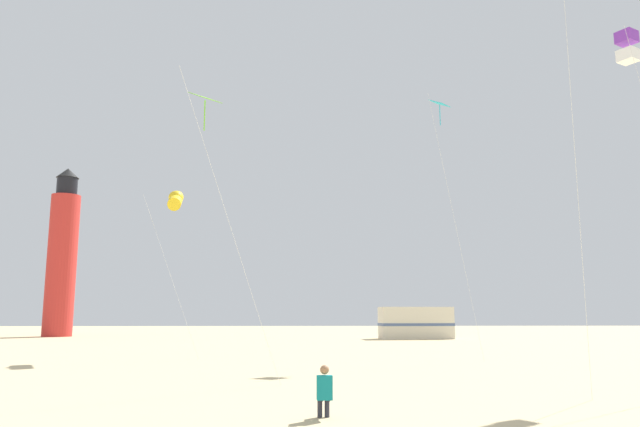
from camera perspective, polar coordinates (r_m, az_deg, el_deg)
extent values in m
cube|color=#147F84|center=(13.66, 0.44, -16.17)|extent=(0.35, 0.23, 0.52)
sphere|color=#9E704C|center=(13.62, 0.43, -14.58)|extent=(0.20, 0.20, 0.20)
cylinder|color=#2D2D38|center=(13.88, 0.72, -17.06)|extent=(0.14, 0.36, 0.13)
cylinder|color=#2D2D38|center=(14.07, 0.67, -17.90)|extent=(0.11, 0.11, 0.42)
cylinder|color=#2D2D38|center=(13.87, 0.03, -17.07)|extent=(0.14, 0.36, 0.13)
cylinder|color=#2D2D38|center=(14.06, -0.01, -17.91)|extent=(0.11, 0.11, 0.42)
cube|color=purple|center=(25.21, 27.04, 14.62)|extent=(0.82, 0.82, 0.44)
cube|color=white|center=(24.95, 27.16, 13.15)|extent=(0.82, 0.82, 0.44)
cylinder|color=silver|center=(17.34, 23.03, 4.92)|extent=(1.08, 2.28, 12.71)
cylinder|color=silver|center=(31.09, -13.97, -5.76)|extent=(3.01, 0.44, 8.22)
cylinder|color=yellow|center=(33.08, -13.52, 1.20)|extent=(1.05, 2.57, 1.48)
sphere|color=yellow|center=(33.11, -13.51, 1.46)|extent=(0.76, 0.76, 0.76)
cylinder|color=silver|center=(30.17, 12.70, -0.95)|extent=(2.47, 0.56, 13.20)
cube|color=#1EB2D1|center=(32.84, 11.26, 10.19)|extent=(1.22, 1.22, 0.40)
cylinder|color=#1EB2D1|center=(32.63, 11.30, 9.11)|extent=(0.04, 0.04, 1.10)
cylinder|color=silver|center=(19.03, -8.41, -1.48)|extent=(3.15, 2.42, 9.76)
cube|color=#72D12D|center=(21.88, -10.83, 10.73)|extent=(1.22, 1.22, 0.40)
cylinder|color=#72D12D|center=(21.67, -10.88, 9.11)|extent=(0.04, 0.04, 1.10)
cylinder|color=red|center=(65.09, -23.28, -4.47)|extent=(2.80, 2.80, 14.00)
cylinder|color=black|center=(66.14, -22.84, 2.36)|extent=(2.00, 2.00, 1.80)
cone|color=black|center=(66.42, -22.77, 3.54)|extent=(2.20, 2.20, 1.00)
cube|color=beige|center=(55.16, 9.06, -10.19)|extent=(6.57, 2.81, 2.80)
cube|color=#4C608C|center=(55.16, 9.06, -10.34)|extent=(6.61, 2.86, 0.24)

